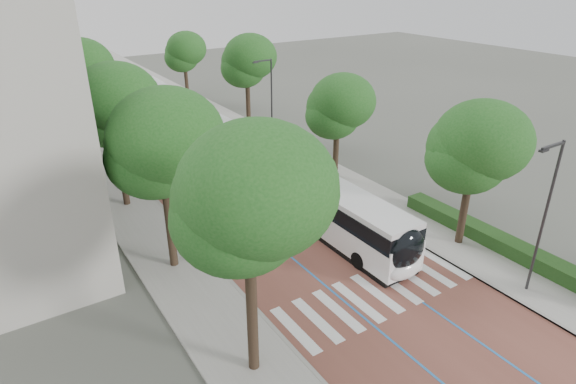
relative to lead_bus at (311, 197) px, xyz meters
The scene contains 19 objects.
ground 9.71m from the lead_bus, 102.32° to the right, with size 160.00×160.00×0.00m, color #51544C.
road 30.75m from the lead_bus, 93.81° to the left, with size 11.00×140.00×0.02m, color brown.
sidewalk_left 32.13m from the lead_bus, 107.30° to the left, with size 4.00×140.00×0.12m, color gray.
sidewalk_right 31.16m from the lead_bus, 79.90° to the left, with size 4.00×140.00×0.12m, color gray.
kerb_left 31.62m from the lead_bus, 104.00° to the left, with size 0.20×140.00×0.14m, color gray.
kerb_right 30.89m from the lead_bus, 83.38° to the left, with size 0.20×140.00×0.14m, color gray.
zebra_crossing 8.71m from the lead_bus, 102.44° to the right, with size 10.55×3.60×0.01m.
lane_line_left 30.90m from the lead_bus, 96.78° to the left, with size 0.12×126.00×0.01m, color #246CB5.
lane_line_right 30.69m from the lead_bus, 90.83° to the left, with size 0.12×126.00×0.01m, color #246CB5.
hedge 11.77m from the lead_bus, 52.98° to the right, with size 1.20×14.00×0.80m, color #163A14.
streetlight_near 13.56m from the lead_bus, 69.68° to the right, with size 1.82×0.20×8.00m.
streetlight_far 13.82m from the lead_bus, 70.10° to the left, with size 1.82×0.20×8.00m.
lamp_post_left 8.62m from the lead_bus, behind, with size 0.14×0.14×8.00m, color #2E2D30.
trees_left 18.43m from the lead_bus, 122.78° to the left, with size 5.76×60.57×10.00m.
trees_right 13.43m from the lead_bus, 63.61° to the left, with size 5.29×47.06×8.94m.
lead_bus is the anchor object (origin of this frame).
bus_queued_0 15.66m from the lead_bus, 90.02° to the left, with size 3.07×12.50×3.20m.
bus_queued_1 28.94m from the lead_bus, 89.51° to the left, with size 2.96×12.48×3.20m.
bus_queued_2 42.07m from the lead_bus, 90.28° to the left, with size 3.05×12.49×3.20m.
Camera 1 is at (-14.46, -13.27, 15.04)m, focal length 30.00 mm.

